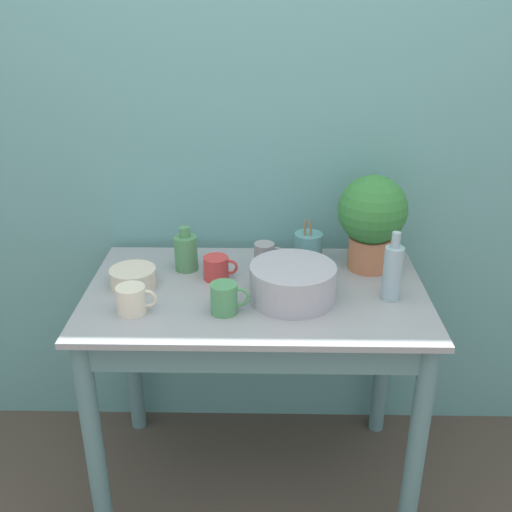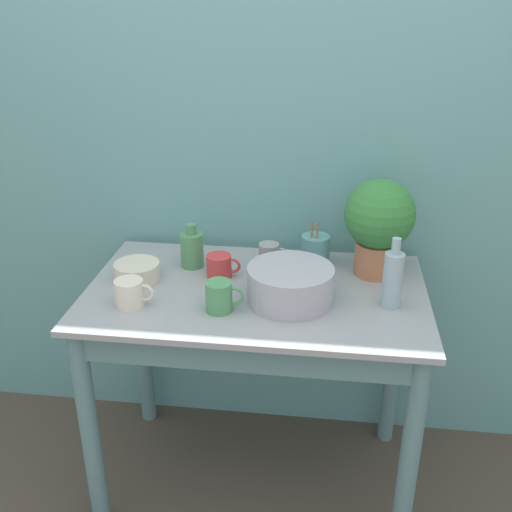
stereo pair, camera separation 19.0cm
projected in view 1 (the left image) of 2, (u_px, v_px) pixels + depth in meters
wall_back at (258, 141)px, 2.14m from camera, size 6.00×0.05×2.40m
counter_table at (256, 339)px, 2.00m from camera, size 1.10×0.67×0.80m
potted_plant at (372, 217)px, 2.02m from camera, size 0.23×0.23×0.33m
bowl_wash_large at (293, 283)px, 1.87m from camera, size 0.27×0.27×0.11m
bottle_tall at (393, 272)px, 1.85m from camera, size 0.06×0.06×0.23m
bottle_short at (186, 252)px, 2.06m from camera, size 0.08×0.08×0.16m
mug_red at (217, 268)px, 2.01m from camera, size 0.12×0.08×0.08m
mug_green at (225, 298)px, 1.80m from camera, size 0.12×0.08×0.10m
mug_cream at (132, 300)px, 1.80m from camera, size 0.12×0.09×0.09m
mug_grey at (265, 257)px, 2.06m from camera, size 0.11×0.07×0.10m
bowl_small_cream at (133, 277)px, 1.96m from camera, size 0.15×0.15×0.06m
utensil_cup at (308, 248)px, 2.12m from camera, size 0.10×0.10×0.17m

